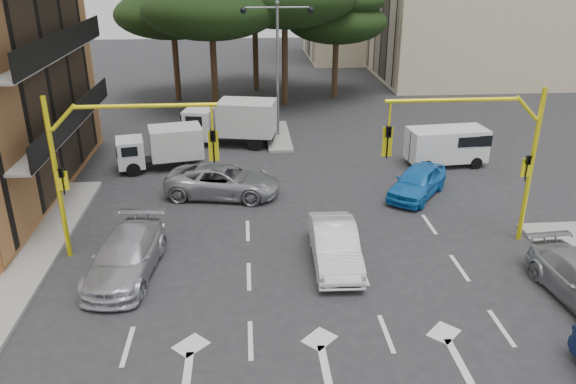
{
  "coord_description": "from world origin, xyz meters",
  "views": [
    {
      "loc": [
        -1.94,
        -16.8,
        10.31
      ],
      "look_at": [
        -0.36,
        3.61,
        1.6
      ],
      "focal_mm": 35.0,
      "sensor_mm": 36.0,
      "label": 1
    }
  ],
  "objects_px": {
    "signal_mast_right": "(488,146)",
    "van_white": "(446,146)",
    "car_white_hatch": "(335,245)",
    "car_silver_cross_a": "(223,181)",
    "box_truck_b": "(231,123)",
    "street_lamp_center": "(277,46)",
    "car_blue_compact": "(418,181)",
    "box_truck_a": "(161,148)",
    "signal_mast_left": "(106,155)",
    "car_silver_wagon": "(126,256)"
  },
  "relations": [
    {
      "from": "street_lamp_center",
      "to": "car_white_hatch",
      "type": "distance_m",
      "value": 16.06
    },
    {
      "from": "van_white",
      "to": "signal_mast_right",
      "type": "bearing_deg",
      "value": -16.68
    },
    {
      "from": "street_lamp_center",
      "to": "car_blue_compact",
      "type": "xyz_separation_m",
      "value": [
        5.83,
        -9.52,
        -4.72
      ]
    },
    {
      "from": "street_lamp_center",
      "to": "car_silver_cross_a",
      "type": "height_order",
      "value": "street_lamp_center"
    },
    {
      "from": "car_blue_compact",
      "to": "box_truck_a",
      "type": "xyz_separation_m",
      "value": [
        -12.17,
        4.6,
        0.37
      ]
    },
    {
      "from": "signal_mast_left",
      "to": "van_white",
      "type": "xyz_separation_m",
      "value": [
        15.3,
        8.45,
        -2.88
      ]
    },
    {
      "from": "box_truck_a",
      "to": "box_truck_b",
      "type": "distance_m",
      "value": 5.16
    },
    {
      "from": "signal_mast_left",
      "to": "street_lamp_center",
      "type": "distance_m",
      "value": 15.65
    },
    {
      "from": "signal_mast_left",
      "to": "car_silver_wagon",
      "type": "relative_size",
      "value": 1.22
    },
    {
      "from": "box_truck_a",
      "to": "signal_mast_right",
      "type": "bearing_deg",
      "value": -136.77
    },
    {
      "from": "car_blue_compact",
      "to": "street_lamp_center",
      "type": "bearing_deg",
      "value": 158.6
    },
    {
      "from": "street_lamp_center",
      "to": "box_truck_a",
      "type": "distance_m",
      "value": 9.13
    },
    {
      "from": "car_silver_wagon",
      "to": "box_truck_a",
      "type": "height_order",
      "value": "box_truck_a"
    },
    {
      "from": "signal_mast_left",
      "to": "car_silver_cross_a",
      "type": "bearing_deg",
      "value": 54.35
    },
    {
      "from": "car_blue_compact",
      "to": "box_truck_b",
      "type": "bearing_deg",
      "value": 173.11
    },
    {
      "from": "box_truck_a",
      "to": "street_lamp_center",
      "type": "bearing_deg",
      "value": -64.37
    },
    {
      "from": "signal_mast_left",
      "to": "box_truck_a",
      "type": "height_order",
      "value": "signal_mast_left"
    },
    {
      "from": "street_lamp_center",
      "to": "van_white",
      "type": "distance_m",
      "value": 11.07
    },
    {
      "from": "street_lamp_center",
      "to": "car_silver_cross_a",
      "type": "xyz_separation_m",
      "value": [
        -3.07,
        -8.81,
        -4.71
      ]
    },
    {
      "from": "car_silver_wagon",
      "to": "van_white",
      "type": "distance_m",
      "value": 17.76
    },
    {
      "from": "signal_mast_left",
      "to": "car_white_hatch",
      "type": "height_order",
      "value": "signal_mast_left"
    },
    {
      "from": "car_silver_wagon",
      "to": "signal_mast_right",
      "type": "bearing_deg",
      "value": 12.65
    },
    {
      "from": "car_white_hatch",
      "to": "box_truck_a",
      "type": "relative_size",
      "value": 1.01
    },
    {
      "from": "car_white_hatch",
      "to": "car_blue_compact",
      "type": "height_order",
      "value": "car_white_hatch"
    },
    {
      "from": "car_silver_cross_a",
      "to": "box_truck_b",
      "type": "distance_m",
      "value": 7.66
    },
    {
      "from": "signal_mast_right",
      "to": "street_lamp_center",
      "type": "distance_m",
      "value": 15.65
    },
    {
      "from": "box_truck_a",
      "to": "car_white_hatch",
      "type": "bearing_deg",
      "value": -156.52
    },
    {
      "from": "van_white",
      "to": "box_truck_b",
      "type": "bearing_deg",
      "value": -116.52
    },
    {
      "from": "street_lamp_center",
      "to": "car_silver_wagon",
      "type": "bearing_deg",
      "value": -111.82
    },
    {
      "from": "signal_mast_left",
      "to": "box_truck_a",
      "type": "xyz_separation_m",
      "value": [
        0.46,
        9.09,
        -2.81
      ]
    },
    {
      "from": "signal_mast_left",
      "to": "car_blue_compact",
      "type": "relative_size",
      "value": 1.45
    },
    {
      "from": "box_truck_a",
      "to": "box_truck_b",
      "type": "xyz_separation_m",
      "value": [
        3.54,
        3.74,
        0.23
      ]
    },
    {
      "from": "box_truck_b",
      "to": "signal_mast_left",
      "type": "bearing_deg",
      "value": 174.24
    },
    {
      "from": "car_silver_cross_a",
      "to": "box_truck_b",
      "type": "xyz_separation_m",
      "value": [
        0.27,
        7.63,
        0.58
      ]
    },
    {
      "from": "signal_mast_right",
      "to": "van_white",
      "type": "height_order",
      "value": "signal_mast_right"
    },
    {
      "from": "car_white_hatch",
      "to": "van_white",
      "type": "xyz_separation_m",
      "value": [
        7.4,
        9.76,
        0.28
      ]
    },
    {
      "from": "car_blue_compact",
      "to": "signal_mast_right",
      "type": "bearing_deg",
      "value": -40.57
    },
    {
      "from": "car_white_hatch",
      "to": "box_truck_b",
      "type": "xyz_separation_m",
      "value": [
        -3.9,
        14.14,
        0.57
      ]
    },
    {
      "from": "signal_mast_left",
      "to": "box_truck_b",
      "type": "height_order",
      "value": "signal_mast_left"
    },
    {
      "from": "van_white",
      "to": "car_silver_wagon",
      "type": "bearing_deg",
      "value": -61.26
    },
    {
      "from": "street_lamp_center",
      "to": "car_white_hatch",
      "type": "bearing_deg",
      "value": -85.91
    },
    {
      "from": "signal_mast_right",
      "to": "car_silver_wagon",
      "type": "xyz_separation_m",
      "value": [
        -13.01,
        -1.5,
        -3.17
      ]
    },
    {
      "from": "car_white_hatch",
      "to": "car_silver_cross_a",
      "type": "height_order",
      "value": "car_white_hatch"
    },
    {
      "from": "signal_mast_left",
      "to": "car_silver_cross_a",
      "type": "distance_m",
      "value": 7.14
    },
    {
      "from": "car_white_hatch",
      "to": "car_silver_cross_a",
      "type": "distance_m",
      "value": 7.73
    },
    {
      "from": "signal_mast_left",
      "to": "street_lamp_center",
      "type": "relative_size",
      "value": 0.77
    },
    {
      "from": "street_lamp_center",
      "to": "car_blue_compact",
      "type": "bearing_deg",
      "value": -58.53
    },
    {
      "from": "car_silver_cross_a",
      "to": "box_truck_a",
      "type": "relative_size",
      "value": 1.18
    },
    {
      "from": "street_lamp_center",
      "to": "car_white_hatch",
      "type": "relative_size",
      "value": 1.75
    },
    {
      "from": "car_blue_compact",
      "to": "box_truck_b",
      "type": "height_order",
      "value": "box_truck_b"
    }
  ]
}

